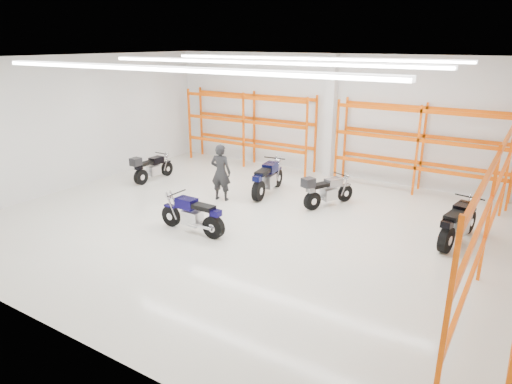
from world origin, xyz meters
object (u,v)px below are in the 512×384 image
Objects in this scene: motorcycle_main at (194,216)px; structural_column at (330,117)px; motorcycle_back_a at (150,168)px; motorcycle_back_d at (458,224)px; motorcycle_back_b at (267,179)px; motorcycle_back_c at (325,191)px; standing_man at (221,172)px.

structural_column reaches higher than motorcycle_main.
motorcycle_back_a is 0.88× the size of motorcycle_back_d.
motorcycle_main is at bearing -32.90° from motorcycle_back_a.
motorcycle_back_a is 4.51m from motorcycle_back_b.
motorcycle_back_b reaches higher than motorcycle_back_a.
motorcycle_back_a is 1.03× the size of motorcycle_back_c.
motorcycle_back_d is at bearing 171.16° from standing_man.
motorcycle_back_d reaches higher than motorcycle_main.
structural_column reaches higher than standing_man.
structural_column is (0.76, 7.10, 1.76)m from motorcycle_main.
motorcycle_back_d is (3.96, -0.73, 0.02)m from motorcycle_back_c.
motorcycle_main is 1.10× the size of motorcycle_back_c.
motorcycle_back_a is 6.60m from motorcycle_back_c.
motorcycle_back_c is at bearing -1.40° from motorcycle_back_b.
structural_column is at bearing 112.15° from motorcycle_back_c.
motorcycle_back_b is at bearing 90.14° from motorcycle_main.
motorcycle_back_d is at bearing -37.47° from structural_column.
motorcycle_back_b reaches higher than motorcycle_back_c.
motorcycle_back_c is (2.12, 3.76, 0.01)m from motorcycle_main.
motorcycle_back_d reaches higher than motorcycle_back_a.
motorcycle_back_b is 1.03× the size of motorcycle_back_d.
motorcycle_main is 4.31m from motorcycle_back_c.
standing_man is (3.41, -0.28, 0.43)m from motorcycle_back_a.
motorcycle_main is at bearing -119.44° from motorcycle_back_c.
motorcycle_back_b is 1.63m from standing_man.
motorcycle_back_d is 7.10m from standing_man.
standing_man reaches higher than motorcycle_back_a.
motorcycle_back_a is at bearing 147.10° from motorcycle_main.
motorcycle_back_a is at bearing -140.63° from structural_column.
motorcycle_main is at bearing -153.54° from motorcycle_back_d.
standing_man is at bearing -111.22° from structural_column.
motorcycle_back_d is 6.92m from structural_column.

